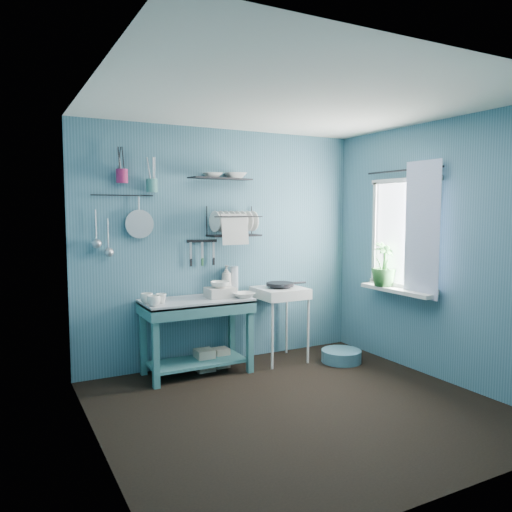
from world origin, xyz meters
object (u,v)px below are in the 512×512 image
utensil_cup_teal (152,186)px  dish_rack (234,221)px  mug_left (154,301)px  colander (139,224)px  frying_pan (280,284)px  floor_basin (341,356)px  mug_right (147,298)px  utensil_cup_magenta (122,176)px  storage_tin_large (204,360)px  potted_plant (384,264)px  work_counter (197,336)px  storage_tin_small (221,357)px  hotplate_stand (280,324)px  wash_tub (220,292)px  mug_mid (161,298)px  water_bottle (234,279)px  soap_bottle (226,279)px

utensil_cup_teal → dish_rack: bearing=-3.3°
mug_left → colander: (-0.01, 0.40, 0.70)m
frying_pan → floor_basin: 1.03m
mug_right → utensil_cup_magenta: size_ratio=0.95×
utensil_cup_teal → storage_tin_large: 1.84m
utensil_cup_magenta → potted_plant: 2.85m
work_counter → storage_tin_small: size_ratio=5.37×
storage_tin_large → storage_tin_small: 0.20m
hotplate_stand → frying_pan: bearing=0.0°
colander → potted_plant: bearing=-18.4°
wash_tub → dish_rack: (0.25, 0.18, 0.72)m
frying_pan → storage_tin_small: bearing=172.2°
work_counter → hotplate_stand: size_ratio=1.33×
storage_tin_large → mug_left: bearing=-160.1°
work_counter → storage_tin_large: (0.10, 0.05, -0.27)m
mug_mid → dish_rack: bearing=14.2°
wash_tub → water_bottle: bearing=41.6°
mug_right → hotplate_stand: bearing=-0.4°
wash_tub → frying_pan: (0.71, 0.01, 0.03)m
wash_tub → water_bottle: 0.37m
mug_left → mug_right: size_ratio=1.00×
colander → wash_tub: bearing=-19.4°
hotplate_stand → utensil_cup_magenta: 2.26m
colander → utensil_cup_teal: bearing=-13.7°
mug_left → utensil_cup_magenta: (-0.18, 0.37, 1.16)m
mug_mid → frying_pan: frying_pan is taller
colander → floor_basin: 2.56m
potted_plant → storage_tin_small: potted_plant is taller
colander → potted_plant: size_ratio=0.59×
dish_rack → potted_plant: 1.67m
utensil_cup_teal → potted_plant: (2.30, -0.78, -0.82)m
mug_left → water_bottle: (1.00, 0.38, 0.09)m
mug_right → storage_tin_large: size_ratio=0.56×
potted_plant → storage_tin_small: 2.00m
dish_rack → potted_plant: dish_rack is taller
water_bottle → wash_tub: bearing=-138.4°
hotplate_stand → storage_tin_small: 0.73m
soap_bottle → hotplate_stand: bearing=-21.3°
floor_basin → storage_tin_small: bearing=159.7°
mug_mid → frying_pan: 1.34m
work_counter → water_bottle: 0.77m
water_bottle → frying_pan: (0.44, -0.23, -0.06)m
water_bottle → storage_tin_large: water_bottle is taller
hotplate_stand → storage_tin_small: hotplate_stand is taller
storage_tin_small → water_bottle: bearing=32.5°
storage_tin_small → floor_basin: size_ratio=0.46×
work_counter → soap_bottle: 0.71m
dish_rack → storage_tin_small: size_ratio=2.75×
dish_rack → storage_tin_small: bearing=-158.6°
mug_mid → water_bottle: (0.90, 0.28, 0.09)m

